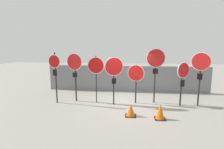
% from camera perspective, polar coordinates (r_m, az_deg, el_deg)
% --- Properties ---
extents(ground_plane, '(40.00, 40.00, 0.00)m').
position_cam_1_polar(ground_plane, '(9.00, 4.55, -9.45)').
color(ground_plane, gray).
extents(fence_back, '(10.21, 0.12, 1.63)m').
position_cam_1_polar(fence_back, '(11.19, 4.95, -1.35)').
color(fence_back, slate).
rests_on(fence_back, ground).
extents(stop_sign_0, '(0.66, 0.19, 2.57)m').
position_cam_1_polar(stop_sign_0, '(9.12, -18.17, 2.09)').
color(stop_sign_0, black).
rests_on(stop_sign_0, ground).
extents(stop_sign_1, '(0.85, 0.26, 2.52)m').
position_cam_1_polar(stop_sign_1, '(9.16, -12.08, 2.36)').
color(stop_sign_1, black).
rests_on(stop_sign_1, ground).
extents(stop_sign_2, '(0.84, 0.14, 2.40)m').
position_cam_1_polar(stop_sign_2, '(8.79, -5.26, 2.18)').
color(stop_sign_2, black).
rests_on(stop_sign_2, ground).
extents(stop_sign_3, '(0.88, 0.31, 2.37)m').
position_cam_1_polar(stop_sign_3, '(8.39, 0.64, 1.46)').
color(stop_sign_3, black).
rests_on(stop_sign_3, ground).
extents(stop_sign_4, '(0.82, 0.24, 2.00)m').
position_cam_1_polar(stop_sign_4, '(8.77, 7.81, -0.40)').
color(stop_sign_4, black).
rests_on(stop_sign_4, ground).
extents(stop_sign_5, '(0.93, 0.14, 2.76)m').
position_cam_1_polar(stop_sign_5, '(8.92, 14.05, 3.56)').
color(stop_sign_5, black).
rests_on(stop_sign_5, ground).
extents(stop_sign_6, '(0.64, 0.44, 2.14)m').
position_cam_1_polar(stop_sign_6, '(8.94, 22.08, -0.46)').
color(stop_sign_6, black).
rests_on(stop_sign_6, ground).
extents(stop_sign_7, '(0.77, 0.46, 2.60)m').
position_cam_1_polar(stop_sign_7, '(9.25, 26.92, 1.96)').
color(stop_sign_7, black).
rests_on(stop_sign_7, ground).
extents(traffic_cone_0, '(0.45, 0.45, 0.52)m').
position_cam_1_polar(traffic_cone_0, '(7.46, 6.12, -11.46)').
color(traffic_cone_0, black).
rests_on(traffic_cone_0, ground).
extents(traffic_cone_1, '(0.43, 0.43, 0.62)m').
position_cam_1_polar(traffic_cone_1, '(7.37, 15.45, -11.61)').
color(traffic_cone_1, black).
rests_on(traffic_cone_1, ground).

